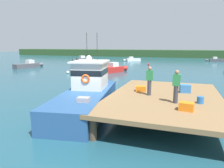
# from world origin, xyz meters

# --- Properties ---
(ground_plane) EXTENTS (200.00, 200.00, 0.00)m
(ground_plane) POSITION_xyz_m (0.00, 0.00, 0.00)
(ground_plane) COLOR #1E4C5B
(dock) EXTENTS (6.00, 9.00, 1.20)m
(dock) POSITION_xyz_m (4.80, 0.00, 1.07)
(dock) COLOR #4C3D2D
(dock) RESTS_ON ground
(main_fishing_boat) EXTENTS (3.87, 9.97, 4.80)m
(main_fishing_boat) POSITION_xyz_m (0.10, -0.15, 1.01)
(main_fishing_boat) COLOR #285184
(main_fishing_boat) RESTS_ON ground
(crate_stack_mid_dock) EXTENTS (0.66, 0.52, 0.36)m
(crate_stack_mid_dock) POSITION_xyz_m (5.91, -2.47, 1.38)
(crate_stack_mid_dock) COLOR orange
(crate_stack_mid_dock) RESTS_ON dock
(crate_single_by_cleat) EXTENTS (0.67, 0.54, 0.48)m
(crate_single_by_cleat) POSITION_xyz_m (5.87, 1.14, 1.44)
(crate_single_by_cleat) COLOR #3370B2
(crate_single_by_cleat) RESTS_ON dock
(crate_single_far) EXTENTS (0.67, 0.54, 0.32)m
(crate_single_far) POSITION_xyz_m (3.31, 0.62, 1.36)
(crate_single_far) COLOR orange
(crate_single_far) RESTS_ON dock
(bait_bucket) EXTENTS (0.32, 0.32, 0.34)m
(bait_bucket) POSITION_xyz_m (6.56, -1.09, 1.37)
(bait_bucket) COLOR #2866B2
(bait_bucket) RESTS_ON dock
(deckhand_by_the_boat) EXTENTS (0.36, 0.22, 1.63)m
(deckhand_by_the_boat) POSITION_xyz_m (3.95, -0.22, 2.06)
(deckhand_by_the_boat) COLOR #383842
(deckhand_by_the_boat) RESTS_ON dock
(deckhand_further_back) EXTENTS (0.36, 0.22, 1.63)m
(deckhand_further_back) POSITION_xyz_m (5.42, -1.41, 2.06)
(deckhand_further_back) COLOR #383842
(deckhand_further_back) RESTS_ON dock
(moored_boat_outer_mooring) EXTENTS (4.20, 3.38, 1.15)m
(moored_boat_outer_mooring) POSITION_xyz_m (-6.58, 39.53, 0.40)
(moored_boat_outer_mooring) COLOR silver
(moored_boat_outer_mooring) RESTS_ON ground
(moored_boat_near_channel) EXTENTS (2.48, 5.61, 1.40)m
(moored_boat_near_channel) POSITION_xyz_m (-20.50, 18.08, 0.48)
(moored_boat_near_channel) COLOR #4C4C51
(moored_boat_near_channel) RESTS_ON ground
(moored_boat_mid_harbor) EXTENTS (3.82, 5.62, 1.47)m
(moored_boat_mid_harbor) POSITION_xyz_m (-4.34, 17.00, 0.51)
(moored_boat_mid_harbor) COLOR red
(moored_boat_mid_harbor) RESTS_ON ground
(moored_boat_off_the_point) EXTENTS (4.51, 4.81, 1.40)m
(moored_boat_off_the_point) POSITION_xyz_m (-18.23, 35.40, 0.48)
(moored_boat_off_the_point) COLOR #4C4C51
(moored_boat_off_the_point) RESTS_ON ground
(moored_boat_far_right) EXTENTS (4.59, 1.21, 1.16)m
(moored_boat_far_right) POSITION_xyz_m (13.53, 45.00, 0.40)
(moored_boat_far_right) COLOR #4C4C51
(moored_boat_far_right) RESTS_ON ground
(mooring_buoy_spare_mooring) EXTENTS (0.39, 0.39, 0.39)m
(mooring_buoy_spare_mooring) POSITION_xyz_m (-0.88, 29.95, 0.20)
(mooring_buoy_spare_mooring) COLOR red
(mooring_buoy_spare_mooring) RESTS_ON ground
(mooring_buoy_channel_marker) EXTENTS (0.41, 0.41, 0.41)m
(mooring_buoy_channel_marker) POSITION_xyz_m (-9.74, 13.63, 0.20)
(mooring_buoy_channel_marker) COLOR silver
(mooring_buoy_channel_marker) RESTS_ON ground
(mooring_buoy_inshore) EXTENTS (0.32, 0.32, 0.32)m
(mooring_buoy_inshore) POSITION_xyz_m (-13.99, 23.65, 0.16)
(mooring_buoy_inshore) COLOR red
(mooring_buoy_inshore) RESTS_ON ground
(far_shoreline) EXTENTS (120.00, 8.00, 2.40)m
(far_shoreline) POSITION_xyz_m (0.00, 62.00, 1.20)
(far_shoreline) COLOR #284723
(far_shoreline) RESTS_ON ground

